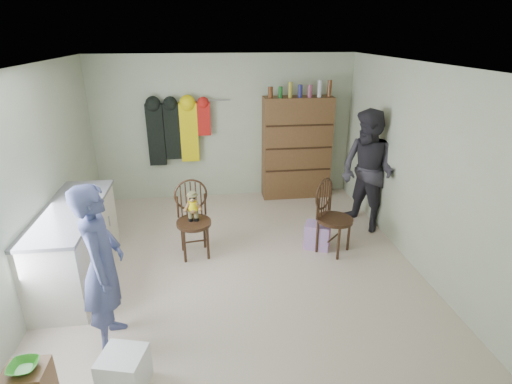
{
  "coord_description": "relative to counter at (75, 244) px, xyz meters",
  "views": [
    {
      "loc": [
        -0.35,
        -4.42,
        2.83
      ],
      "look_at": [
        0.25,
        0.2,
        0.95
      ],
      "focal_mm": 28.0,
      "sensor_mm": 36.0,
      "label": 1
    }
  ],
  "objects": [
    {
      "name": "ground_plane",
      "position": [
        1.95,
        0.0,
        -0.47
      ],
      "size": [
        5.0,
        5.0,
        0.0
      ],
      "primitive_type": "plane",
      "color": "beige",
      "rests_on": "ground"
    },
    {
      "name": "room_walls",
      "position": [
        1.95,
        0.53,
        1.11
      ],
      "size": [
        5.0,
        5.0,
        5.0
      ],
      "color": "beige",
      "rests_on": "ground"
    },
    {
      "name": "counter",
      "position": [
        0.0,
        0.0,
        0.0
      ],
      "size": [
        0.64,
        1.86,
        0.94
      ],
      "color": "silver",
      "rests_on": "ground"
    },
    {
      "name": "bowl",
      "position": [
        0.15,
        -1.91,
        0.01
      ],
      "size": [
        0.22,
        0.22,
        0.05
      ],
      "primitive_type": "imported",
      "color": "#2F9121",
      "rests_on": "stool"
    },
    {
      "name": "plastic_tub",
      "position": [
        0.82,
        -1.74,
        -0.3
      ],
      "size": [
        0.43,
        0.42,
        0.34
      ],
      "primitive_type": "cube",
      "rotation": [
        0.0,
        0.0,
        -0.26
      ],
      "color": "white",
      "rests_on": "ground"
    },
    {
      "name": "chair_front",
      "position": [
        1.39,
        0.43,
        0.12
      ],
      "size": [
        0.52,
        0.52,
        1.03
      ],
      "rotation": [
        0.0,
        0.0,
        0.14
      ],
      "color": "#3E2515",
      "rests_on": "ground"
    },
    {
      "name": "chair_far",
      "position": [
        3.23,
        0.27,
        0.08
      ],
      "size": [
        0.65,
        0.65,
        1.04
      ],
      "rotation": [
        0.0,
        0.0,
        0.79
      ],
      "color": "#3E2515",
      "rests_on": "ground"
    },
    {
      "name": "striped_bag",
      "position": [
        3.09,
        0.37,
        -0.29
      ],
      "size": [
        0.42,
        0.38,
        0.36
      ],
      "primitive_type": "cube",
      "rotation": [
        0.0,
        0.0,
        -0.43
      ],
      "color": "pink",
      "rests_on": "ground"
    },
    {
      "name": "person_left",
      "position": [
        0.6,
        -1.13,
        0.35
      ],
      "size": [
        0.44,
        0.63,
        1.64
      ],
      "primitive_type": "imported",
      "rotation": [
        0.0,
        0.0,
        1.65
      ],
      "color": "#454D7E",
      "rests_on": "ground"
    },
    {
      "name": "person_right",
      "position": [
        3.95,
        0.89,
        0.44
      ],
      "size": [
        1.02,
        1.1,
        1.82
      ],
      "primitive_type": "imported",
      "rotation": [
        0.0,
        0.0,
        -1.09
      ],
      "color": "#2D2B33",
      "rests_on": "ground"
    },
    {
      "name": "dresser",
      "position": [
        3.2,
        2.3,
        0.44
      ],
      "size": [
        1.2,
        0.39,
        2.08
      ],
      "color": "brown",
      "rests_on": "ground"
    },
    {
      "name": "coat_rack",
      "position": [
        1.12,
        2.38,
        0.78
      ],
      "size": [
        1.42,
        0.12,
        1.09
      ],
      "color": "#99999E",
      "rests_on": "ground"
    }
  ]
}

